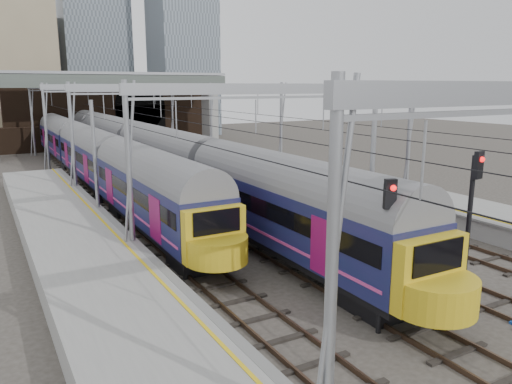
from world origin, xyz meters
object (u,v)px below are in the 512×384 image
train_main (135,148)px  signal_near_left (385,239)px  train_second (93,156)px  signal_near_centre (472,207)px

train_main → signal_near_left: signal_near_left is taller
train_second → signal_near_left: signal_near_left is taller
signal_near_left → signal_near_centre: 5.02m
train_second → signal_near_left: bearing=-84.3°
train_main → signal_near_centre: bearing=-82.8°
train_second → signal_near_centre: signal_near_centre is taller
train_main → train_second: 4.62m
train_second → signal_near_centre: bearing=-74.5°
train_main → signal_near_centre: size_ratio=11.87×
train_main → signal_near_left: size_ratio=12.86×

